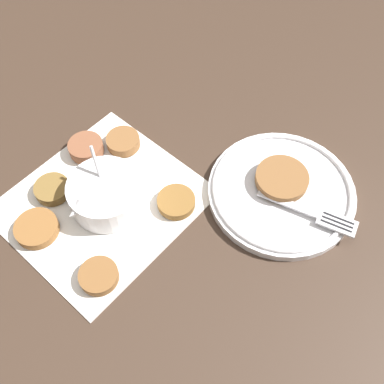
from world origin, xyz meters
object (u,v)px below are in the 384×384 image
Objects in this scene: serving_plate at (281,191)px; fork at (317,215)px; sauce_bowl at (105,195)px; fritter_on_plate at (282,179)px.

serving_plate is 0.07m from fork.
sauce_bowl is 1.48× the size of fritter_on_plate.
serving_plate is 2.79× the size of fritter_on_plate.
fritter_on_plate is 0.54× the size of fork.
fork is at bearing 126.81° from sauce_bowl.
fork is (0.01, 0.08, -0.00)m from fritter_on_plate.
fritter_on_plate is at bearing 138.91° from sauce_bowl.
serving_plate is at bearing 136.31° from sauce_bowl.
serving_plate is at bearing 47.00° from fritter_on_plate.
fritter_on_plate reaches higher than serving_plate.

